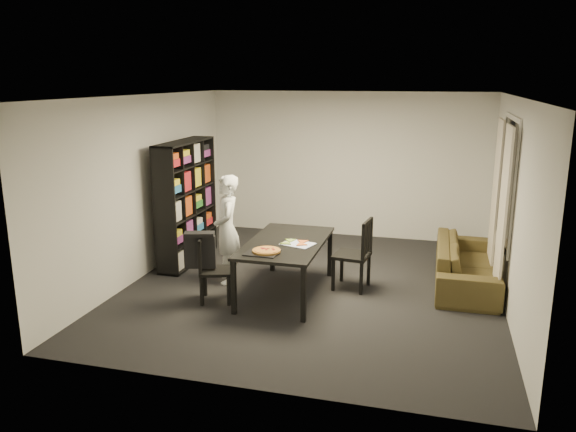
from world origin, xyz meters
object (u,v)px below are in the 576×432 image
(pepperoni_pizza, at_px, (266,251))
(dining_table, at_px, (286,246))
(chair_right, at_px, (359,250))
(chair_left, at_px, (210,265))
(person, at_px, (227,229))
(baking_tray, at_px, (262,253))
(bookshelf, at_px, (187,202))
(sofa, at_px, (466,264))

(pepperoni_pizza, bearing_deg, dining_table, 78.90)
(pepperoni_pizza, bearing_deg, chair_right, 43.26)
(chair_left, bearing_deg, person, -13.37)
(chair_right, distance_m, person, 1.85)
(dining_table, height_order, baking_tray, baking_tray)
(bookshelf, relative_size, baking_tray, 4.75)
(chair_left, relative_size, sofa, 0.41)
(person, xyz_separation_m, pepperoni_pizza, (0.82, -0.77, -0.01))
(chair_left, bearing_deg, chair_right, -78.98)
(bookshelf, bearing_deg, pepperoni_pizza, -40.14)
(sofa, bearing_deg, person, 102.84)
(bookshelf, bearing_deg, person, -36.99)
(dining_table, xyz_separation_m, baking_tray, (-0.15, -0.58, 0.07))
(bookshelf, height_order, pepperoni_pizza, bookshelf)
(baking_tray, bearing_deg, bookshelf, 138.30)
(dining_table, height_order, chair_left, chair_left)
(pepperoni_pizza, height_order, sofa, pepperoni_pizza)
(bookshelf, distance_m, sofa, 4.26)
(person, height_order, sofa, person)
(chair_right, distance_m, pepperoni_pizza, 1.40)
(bookshelf, distance_m, baking_tray, 2.30)
(chair_left, distance_m, sofa, 3.56)
(dining_table, distance_m, baking_tray, 0.60)
(bookshelf, relative_size, chair_right, 1.93)
(chair_left, height_order, baking_tray, chair_left)
(person, bearing_deg, bookshelf, -150.58)
(baking_tray, xyz_separation_m, pepperoni_pizza, (0.04, 0.04, 0.02))
(bookshelf, relative_size, sofa, 0.92)
(bookshelf, bearing_deg, baking_tray, -41.70)
(chair_left, height_order, chair_right, chair_right)
(baking_tray, height_order, pepperoni_pizza, pepperoni_pizza)
(dining_table, relative_size, sofa, 0.84)
(person, bearing_deg, baking_tray, 19.77)
(chair_right, relative_size, baking_tray, 2.46)
(chair_right, bearing_deg, person, -76.92)
(dining_table, bearing_deg, chair_left, -150.31)
(dining_table, bearing_deg, person, 165.57)
(baking_tray, xyz_separation_m, sofa, (2.50, 1.56, -0.43))
(bookshelf, height_order, person, bookshelf)
(baking_tray, relative_size, sofa, 0.19)
(dining_table, height_order, sofa, dining_table)
(dining_table, distance_m, chair_left, 1.03)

